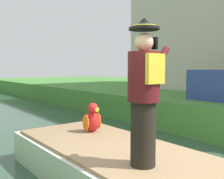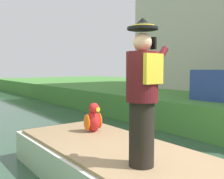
% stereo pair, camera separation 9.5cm
% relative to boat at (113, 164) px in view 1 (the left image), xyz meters
% --- Properties ---
extents(boat, '(1.80, 4.20, 0.61)m').
position_rel_boat_xyz_m(boat, '(0.00, 0.00, 0.00)').
color(boat, silver).
rests_on(boat, canal_water).
extents(person_pirate, '(0.61, 0.42, 1.85)m').
position_rel_boat_xyz_m(person_pirate, '(-0.23, -0.90, 1.23)').
color(person_pirate, black).
rests_on(person_pirate, boat).
extents(parrot_plush, '(0.36, 0.35, 0.57)m').
position_rel_boat_xyz_m(parrot_plush, '(0.24, 0.96, 0.55)').
color(parrot_plush, red).
rests_on(parrot_plush, boat).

